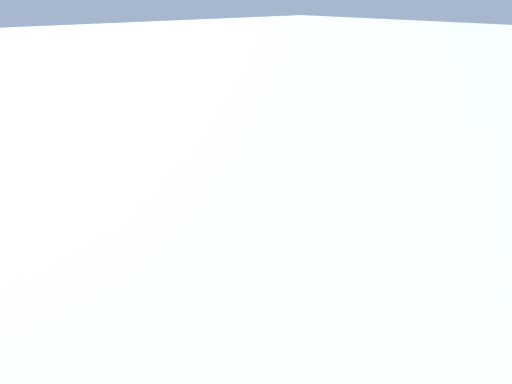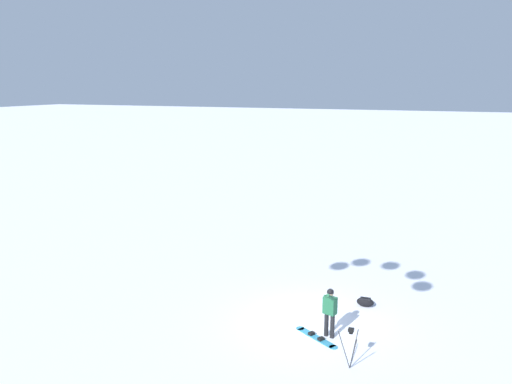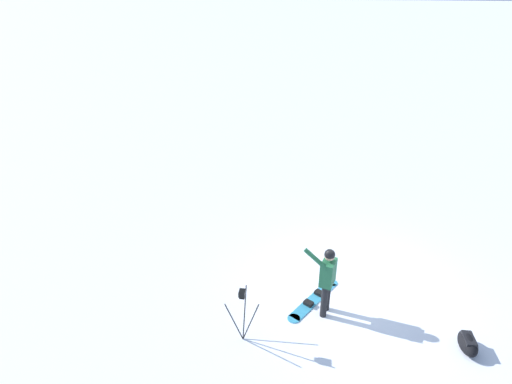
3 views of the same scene
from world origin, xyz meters
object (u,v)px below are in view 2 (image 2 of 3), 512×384
at_px(snowboarder, 330,308).
at_px(gear_bag_large, 365,302).
at_px(snowboard, 316,337).
at_px(camera_tripod, 351,339).

xyz_separation_m(snowboarder, gear_bag_large, (2.75, -0.64, -0.81)).
bearing_deg(gear_bag_large, snowboard, 161.58).
bearing_deg(camera_tripod, gear_bag_large, 5.03).
height_order(gear_bag_large, camera_tripod, camera_tripod).
distance_m(snowboarder, gear_bag_large, 2.93).
xyz_separation_m(gear_bag_large, camera_tripod, (-4.35, -0.38, 0.71)).
bearing_deg(gear_bag_large, snowboarder, 166.93).
distance_m(gear_bag_large, camera_tripod, 4.42).
bearing_deg(snowboarder, camera_tripod, -147.44).
xyz_separation_m(snowboard, gear_bag_large, (2.98, -0.99, 0.15)).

